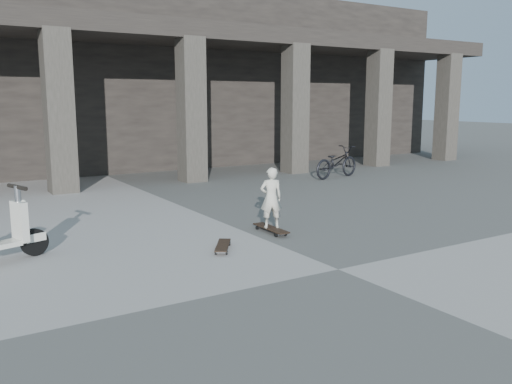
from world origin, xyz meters
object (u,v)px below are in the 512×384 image
longboard (271,229)px  child (271,198)px  skateboard_spare (223,246)px  bicycle (336,162)px

longboard → child: child is taller
skateboard_spare → child: 1.46m
longboard → bicycle: 7.09m
longboard → child: bearing=174.2°
skateboard_spare → bicycle: bicycle is taller
longboard → skateboard_spare: size_ratio=1.27×
skateboard_spare → bicycle: size_ratio=0.40×
child → bicycle: 7.08m
child → skateboard_spare: bearing=43.2°
child → bicycle: size_ratio=0.60×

